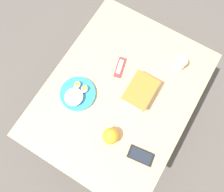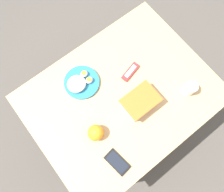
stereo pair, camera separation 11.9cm
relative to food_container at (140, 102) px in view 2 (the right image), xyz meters
The scene contains 8 objects.
ground_plane 0.78m from the food_container, 62.86° to the right, with size 10.00×10.00×0.00m, color #4C4742.
table 0.16m from the food_container, 62.86° to the right, with size 1.03×0.80×0.74m.
food_container is the anchor object (origin of this frame).
orange_fruit 0.29m from the food_container, ahead, with size 0.08×0.08×0.08m.
rice_plate 0.35m from the food_container, 57.94° to the right, with size 0.20×0.20×0.06m.
candy_bar 0.20m from the food_container, 114.79° to the right, with size 0.13×0.07×0.02m.
cell_phone 0.34m from the food_container, 30.23° to the left, with size 0.09×0.14×0.01m.
drinking_glass 0.29m from the food_container, 157.66° to the left, with size 0.07×0.07×0.08m.
Camera 2 is at (0.25, 0.23, 1.92)m, focal length 35.00 mm.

